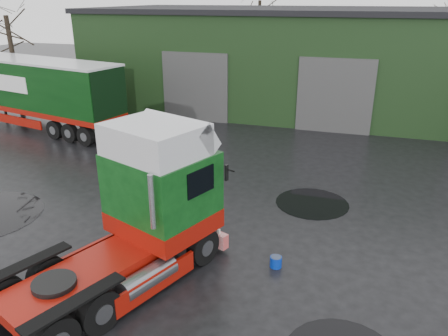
% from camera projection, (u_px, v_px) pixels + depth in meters
% --- Properties ---
extents(ground, '(100.00, 100.00, 0.00)m').
position_uv_depth(ground, '(218.00, 263.00, 12.27)').
color(ground, black).
extents(warehouse, '(32.40, 12.40, 6.30)m').
position_uv_depth(warehouse, '(343.00, 60.00, 28.28)').
color(warehouse, black).
rests_on(warehouse, ground).
extents(hero_tractor, '(4.94, 7.06, 4.04)m').
position_uv_depth(hero_tractor, '(107.00, 217.00, 10.54)').
color(hero_tractor, '#0E4314').
rests_on(hero_tractor, ground).
extents(trailer_left, '(12.70, 5.21, 3.87)m').
position_uv_depth(trailer_left, '(30.00, 93.00, 24.47)').
color(trailer_left, silver).
rests_on(trailer_left, ground).
extents(wash_bucket, '(0.43, 0.43, 0.31)m').
position_uv_depth(wash_bucket, '(276.00, 262.00, 12.06)').
color(wash_bucket, '#0729A3').
rests_on(wash_bucket, ground).
extents(tree_left, '(4.40, 4.40, 8.50)m').
position_uv_depth(tree_left, '(11.00, 45.00, 26.11)').
color(tree_left, black).
rests_on(tree_left, ground).
extents(tree_back_a, '(4.40, 4.40, 9.50)m').
position_uv_depth(tree_back_a, '(259.00, 23.00, 38.81)').
color(tree_back_a, black).
rests_on(tree_back_a, ground).
extents(puddle_1, '(2.63, 2.63, 0.01)m').
position_uv_depth(puddle_1, '(312.00, 203.00, 15.81)').
color(puddle_1, black).
rests_on(puddle_1, ground).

